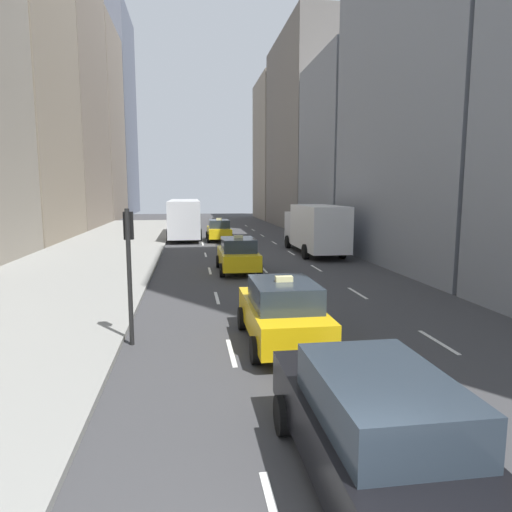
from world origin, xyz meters
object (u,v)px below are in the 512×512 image
Objects in this scene: taxi_second at (238,255)px; sedan_black_near at (373,428)px; box_truck at (315,228)px; traffic_light_pole at (129,254)px; taxi_third at (282,312)px; city_bus at (184,217)px; taxi_lead at (219,230)px.

taxi_second is 17.07m from sedan_black_near.
traffic_light_pole reaches higher than box_truck.
sedan_black_near is (-0.00, -6.06, 0.01)m from taxi_third.
taxi_third reaches higher than sedan_black_near.
sedan_black_near is at bearing -59.32° from traffic_light_pole.
taxi_second is 0.38× the size of city_bus.
city_bus is (-2.81, 35.03, 0.90)m from sedan_black_near.
sedan_black_near is 23.68m from box_truck.
sedan_black_near is at bearing -85.41° from city_bus.
taxi_third is 1.22× the size of traffic_light_pole.
box_truck is (8.41, -12.04, -0.08)m from city_bus.
taxi_lead and taxi_third have the same top height.
city_bus is at bearing 95.54° from taxi_third.
sedan_black_near is 35.16m from city_bus.
taxi_lead is at bearing 90.00° from taxi_second.
box_truck is (5.60, 22.99, 0.82)m from sedan_black_near.
traffic_light_pole is at bearing 171.44° from taxi_third.
taxi_third is 0.38× the size of city_bus.
traffic_light_pole reaches higher than sedan_black_near.
taxi_third is 6.06m from sedan_black_near.
taxi_lead is at bearing -49.36° from city_bus.
box_truck is at bearing 76.31° from sedan_black_near.
box_truck is 2.33× the size of traffic_light_pole.
sedan_black_near is at bearing -90.00° from taxi_third.
box_truck is 18.94m from traffic_light_pole.
traffic_light_pole is at bearing 120.68° from sedan_black_near.
taxi_lead is 0.90× the size of sedan_black_near.
box_truck is (5.60, 5.93, 0.83)m from taxi_second.
city_bus is at bearing 124.95° from box_truck.
traffic_light_pole is at bearing -110.78° from taxi_second.
taxi_third is at bearing -90.00° from taxi_second.
taxi_lead is 0.52× the size of box_truck.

